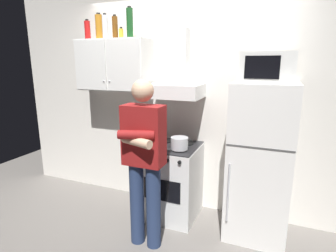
# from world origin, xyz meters

# --- Properties ---
(ground_plane) EXTENTS (7.00, 7.00, 0.00)m
(ground_plane) POSITION_xyz_m (0.00, 0.00, 0.00)
(ground_plane) COLOR slate
(back_wall_tiled) EXTENTS (4.80, 0.10, 2.70)m
(back_wall_tiled) POSITION_xyz_m (0.00, 0.60, 1.35)
(back_wall_tiled) COLOR silver
(back_wall_tiled) RESTS_ON ground_plane
(upper_cabinet) EXTENTS (0.90, 0.37, 0.60)m
(upper_cabinet) POSITION_xyz_m (-0.85, 0.37, 1.75)
(upper_cabinet) COLOR white
(stove_oven) EXTENTS (0.60, 0.62, 0.87)m
(stove_oven) POSITION_xyz_m (-0.05, 0.25, 0.43)
(stove_oven) COLOR silver
(stove_oven) RESTS_ON ground_plane
(range_hood) EXTENTS (0.60, 0.44, 0.75)m
(range_hood) POSITION_xyz_m (-0.05, 0.38, 1.60)
(range_hood) COLOR white
(refrigerator) EXTENTS (0.60, 0.62, 1.60)m
(refrigerator) POSITION_xyz_m (0.90, 0.25, 0.80)
(refrigerator) COLOR white
(refrigerator) RESTS_ON ground_plane
(microwave) EXTENTS (0.48, 0.37, 0.28)m
(microwave) POSITION_xyz_m (0.90, 0.27, 1.74)
(microwave) COLOR silver
(microwave) RESTS_ON refrigerator
(person_standing) EXTENTS (0.38, 0.33, 1.64)m
(person_standing) POSITION_xyz_m (-0.10, -0.36, 0.90)
(person_standing) COLOR navy
(person_standing) RESTS_ON ground_plane
(cooking_pot) EXTENTS (0.29, 0.19, 0.13)m
(cooking_pot) POSITION_xyz_m (0.08, 0.13, 0.94)
(cooking_pot) COLOR #B7BABF
(cooking_pot) RESTS_ON stove_oven
(bottle_beer_brown) EXTENTS (0.07, 0.07, 0.27)m
(bottle_beer_brown) POSITION_xyz_m (-0.81, 0.36, 2.18)
(bottle_beer_brown) COLOR brown
(bottle_beer_brown) RESTS_ON upper_cabinet
(bottle_liquor_amber) EXTENTS (0.08, 0.08, 0.30)m
(bottle_liquor_amber) POSITION_xyz_m (-1.04, 0.37, 2.19)
(bottle_liquor_amber) COLOR #B7721E
(bottle_liquor_amber) RESTS_ON upper_cabinet
(bottle_vodka_clear) EXTENTS (0.07, 0.07, 0.29)m
(bottle_vodka_clear) POSITION_xyz_m (-0.94, 0.36, 2.19)
(bottle_vodka_clear) COLOR silver
(bottle_vodka_clear) RESTS_ON upper_cabinet
(bottle_wine_green) EXTENTS (0.07, 0.07, 0.34)m
(bottle_wine_green) POSITION_xyz_m (-0.61, 0.35, 2.21)
(bottle_wine_green) COLOR #19471E
(bottle_wine_green) RESTS_ON upper_cabinet
(bottle_soda_red) EXTENTS (0.07, 0.07, 0.24)m
(bottle_soda_red) POSITION_xyz_m (-1.21, 0.37, 2.16)
(bottle_soda_red) COLOR red
(bottle_soda_red) RESTS_ON upper_cabinet
(bottle_spice_jar) EXTENTS (0.05, 0.05, 0.13)m
(bottle_spice_jar) POSITION_xyz_m (-0.74, 0.37, 2.11)
(bottle_spice_jar) COLOR gold
(bottle_spice_jar) RESTS_ON upper_cabinet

